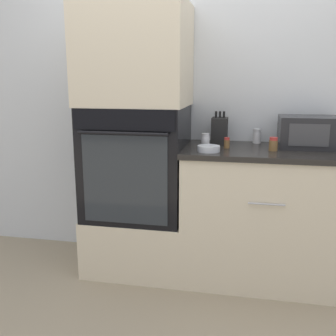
% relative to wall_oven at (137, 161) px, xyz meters
% --- Properties ---
extents(ground_plane, '(12.00, 12.00, 0.00)m').
position_rel_wall_oven_xyz_m(ground_plane, '(0.36, -0.30, -0.81)').
color(ground_plane, gray).
extents(wall_back, '(8.00, 0.05, 2.50)m').
position_rel_wall_oven_xyz_m(wall_back, '(0.36, 0.33, 0.44)').
color(wall_back, silver).
rests_on(wall_back, ground_plane).
extents(oven_cabinet_base, '(0.71, 0.60, 0.41)m').
position_rel_wall_oven_xyz_m(oven_cabinet_base, '(-0.00, 0.00, -0.60)').
color(oven_cabinet_base, beige).
rests_on(oven_cabinet_base, ground_plane).
extents(wall_oven, '(0.69, 0.64, 0.79)m').
position_rel_wall_oven_xyz_m(wall_oven, '(0.00, 0.00, 0.00)').
color(wall_oven, black).
rests_on(wall_oven, oven_cabinet_base).
extents(oven_cabinet_upper, '(0.71, 0.60, 0.68)m').
position_rel_wall_oven_xyz_m(oven_cabinet_upper, '(-0.00, 0.00, 0.73)').
color(oven_cabinet_upper, beige).
rests_on(oven_cabinet_upper, wall_oven).
extents(counter_unit, '(1.10, 0.63, 0.93)m').
position_rel_wall_oven_xyz_m(counter_unit, '(0.90, 0.00, -0.34)').
color(counter_unit, beige).
rests_on(counter_unit, ground_plane).
extents(microwave, '(0.40, 0.30, 0.21)m').
position_rel_wall_oven_xyz_m(microwave, '(1.17, 0.10, 0.23)').
color(microwave, '#232326').
rests_on(microwave, counter_unit).
extents(knife_block, '(0.11, 0.15, 0.23)m').
position_rel_wall_oven_xyz_m(knife_block, '(0.57, 0.16, 0.22)').
color(knife_block, black).
rests_on(knife_block, counter_unit).
extents(bowl, '(0.14, 0.14, 0.04)m').
position_rel_wall_oven_xyz_m(bowl, '(0.53, -0.17, 0.14)').
color(bowl, silver).
rests_on(bowl, counter_unit).
extents(condiment_jar_near, '(0.04, 0.04, 0.07)m').
position_rel_wall_oven_xyz_m(condiment_jar_near, '(0.63, -0.02, 0.16)').
color(condiment_jar_near, brown).
rests_on(condiment_jar_near, counter_unit).
extents(condiment_jar_mid, '(0.06, 0.06, 0.10)m').
position_rel_wall_oven_xyz_m(condiment_jar_mid, '(0.83, 0.23, 0.17)').
color(condiment_jar_mid, silver).
rests_on(condiment_jar_mid, counter_unit).
extents(condiment_jar_far, '(0.06, 0.06, 0.09)m').
position_rel_wall_oven_xyz_m(condiment_jar_far, '(0.93, -0.06, 0.16)').
color(condiment_jar_far, brown).
rests_on(condiment_jar_far, counter_unit).
extents(condiment_jar_back, '(0.06, 0.06, 0.10)m').
position_rel_wall_oven_xyz_m(condiment_jar_back, '(0.49, -0.03, 0.17)').
color(condiment_jar_back, silver).
rests_on(condiment_jar_back, counter_unit).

